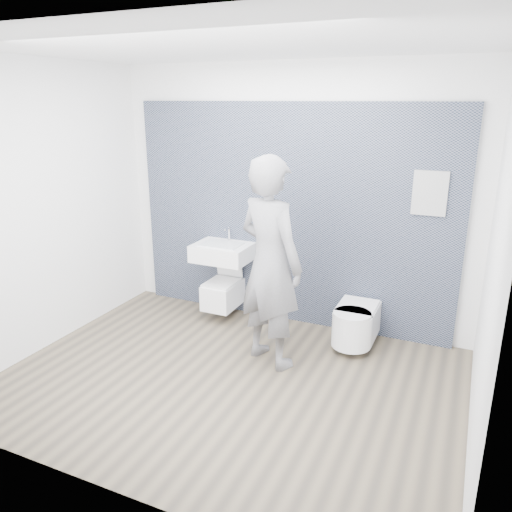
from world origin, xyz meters
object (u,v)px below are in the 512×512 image
at_px(washbasin, 222,252).
at_px(toilet_square, 223,292).
at_px(toilet_rounded, 355,324).
at_px(visitor, 270,263).

relative_size(washbasin, toilet_square, 0.95).
relative_size(toilet_rounded, visitor, 0.34).
distance_m(toilet_rounded, visitor, 1.18).
xyz_separation_m(toilet_square, toilet_rounded, (1.56, -0.10, -0.06)).
distance_m(washbasin, toilet_square, 0.48).
distance_m(washbasin, visitor, 1.15).
relative_size(washbasin, toilet_rounded, 0.93).
xyz_separation_m(washbasin, visitor, (0.88, -0.72, 0.20)).
height_order(washbasin, toilet_square, washbasin).
bearing_deg(toilet_rounded, toilet_square, 176.33).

